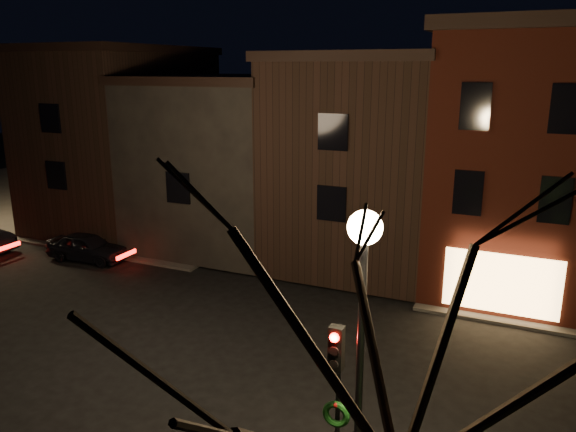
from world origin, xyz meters
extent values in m
plane|color=black|center=(0.00, 0.00, 0.00)|extent=(120.00, 120.00, 0.00)
cube|color=#2D2B28|center=(-20.00, 20.00, 0.06)|extent=(30.00, 30.00, 0.12)
cube|color=#3F130B|center=(8.00, 9.50, 5.12)|extent=(6.00, 8.00, 10.00)
cube|color=black|center=(8.00, 9.50, 10.37)|extent=(6.50, 8.50, 0.50)
cube|color=#F6BD6E|center=(8.00, 5.45, 1.42)|extent=(4.00, 0.12, 2.20)
cube|color=black|center=(1.50, 10.50, 4.62)|extent=(7.00, 10.00, 9.00)
cube|color=black|center=(1.50, 10.50, 9.32)|extent=(7.30, 10.30, 0.40)
cube|color=black|center=(-5.75, 10.50, 4.12)|extent=(7.50, 10.00, 8.00)
cube|color=black|center=(-5.75, 10.50, 8.32)|extent=(7.80, 10.30, 0.40)
cube|color=black|center=(-13.00, 10.50, 4.87)|extent=(7.00, 10.00, 9.50)
cube|color=black|center=(-13.00, 10.50, 9.82)|extent=(7.30, 10.30, 0.40)
cylinder|color=black|center=(6.20, -6.00, 3.12)|extent=(0.14, 0.14, 6.00)
sphere|color=#FFD18C|center=(6.20, -6.00, 6.30)|extent=(0.60, 0.60, 0.60)
cylinder|color=black|center=(5.60, -5.40, 2.12)|extent=(0.10, 0.10, 4.00)
cube|color=black|center=(5.60, -5.58, 3.72)|extent=(0.28, 0.22, 0.90)
cylinder|color=#FF0C07|center=(5.60, -5.70, 4.00)|extent=(0.18, 0.06, 0.18)
cylinder|color=black|center=(5.60, -5.70, 3.72)|extent=(0.18, 0.06, 0.18)
cylinder|color=black|center=(5.60, -5.70, 3.44)|extent=(0.18, 0.06, 0.18)
torus|color=#0C380F|center=(5.60, -5.49, 2.22)|extent=(0.58, 0.14, 0.58)
sphere|color=#990C0C|center=(5.60, -5.51, 2.44)|extent=(0.12, 0.12, 0.12)
imported|color=black|center=(-10.34, 4.36, 0.66)|extent=(4.01, 1.90, 1.32)
camera|label=1|loc=(8.74, -14.80, 8.91)|focal=35.00mm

